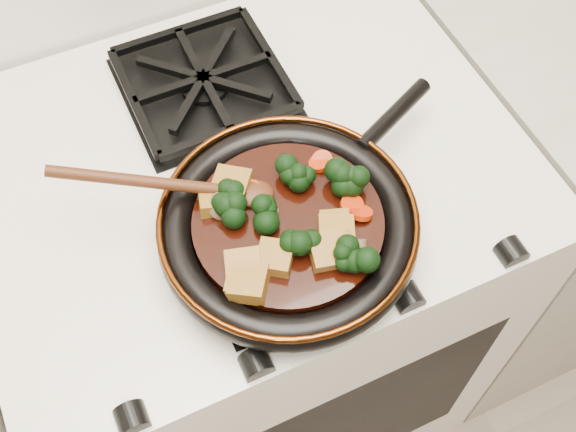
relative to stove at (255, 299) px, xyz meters
name	(u,v)px	position (x,y,z in m)	size (l,w,h in m)	color
stove	(255,299)	(0.00, 0.00, 0.00)	(0.76, 0.60, 0.90)	silver
burner_grate_front	(285,234)	(0.00, -0.14, 0.46)	(0.23, 0.23, 0.03)	black
burner_grate_back	(204,83)	(0.00, 0.14, 0.46)	(0.23, 0.23, 0.03)	black
skillet	(289,226)	(0.00, -0.15, 0.49)	(0.43, 0.32, 0.05)	black
braising_sauce	(288,225)	(0.00, -0.15, 0.50)	(0.23, 0.23, 0.02)	black
tofu_cube_0	(249,283)	(-0.08, -0.21, 0.52)	(0.04, 0.04, 0.02)	brown
tofu_cube_1	(244,267)	(-0.07, -0.19, 0.52)	(0.04, 0.04, 0.02)	brown
tofu_cube_2	(213,201)	(-0.07, -0.09, 0.52)	(0.04, 0.03, 0.02)	brown
tofu_cube_3	(275,258)	(-0.04, -0.19, 0.52)	(0.04, 0.04, 0.02)	brown
tofu_cube_4	(336,234)	(0.04, -0.19, 0.52)	(0.04, 0.04, 0.02)	brown
tofu_cube_5	(232,186)	(-0.04, -0.08, 0.52)	(0.04, 0.04, 0.02)	brown
tofu_cube_6	(328,252)	(0.02, -0.21, 0.52)	(0.04, 0.04, 0.02)	brown
tofu_cube_7	(246,280)	(-0.08, -0.21, 0.52)	(0.04, 0.04, 0.02)	brown
tofu_cube_8	(335,225)	(0.05, -0.18, 0.52)	(0.03, 0.03, 0.02)	brown
broccoli_floret_0	(273,212)	(-0.01, -0.14, 0.52)	(0.06, 0.06, 0.05)	black
broccoli_floret_1	(232,208)	(-0.06, -0.11, 0.52)	(0.06, 0.06, 0.05)	black
broccoli_floret_2	(299,240)	(0.00, -0.18, 0.52)	(0.06, 0.06, 0.05)	black
broccoli_floret_3	(352,258)	(0.04, -0.23, 0.52)	(0.06, 0.06, 0.06)	black
broccoli_floret_4	(348,181)	(0.09, -0.14, 0.52)	(0.06, 0.06, 0.06)	black
broccoli_floret_5	(225,201)	(-0.06, -0.10, 0.52)	(0.06, 0.06, 0.05)	black
broccoli_floret_6	(296,176)	(0.03, -0.10, 0.52)	(0.06, 0.06, 0.05)	black
carrot_coin_0	(322,161)	(0.08, -0.09, 0.51)	(0.03, 0.03, 0.01)	#B32504
carrot_coin_1	(319,164)	(0.07, -0.09, 0.51)	(0.03, 0.03, 0.01)	#B32504
carrot_coin_2	(361,213)	(0.08, -0.18, 0.51)	(0.03, 0.03, 0.01)	#B32504
carrot_coin_3	(352,205)	(0.08, -0.16, 0.51)	(0.03, 0.03, 0.01)	#B32504
carrot_coin_4	(322,243)	(0.02, -0.20, 0.51)	(0.03, 0.03, 0.01)	#B32504
carrot_coin_5	(250,191)	(-0.02, -0.09, 0.51)	(0.03, 0.03, 0.01)	#B32504
mushroom_slice_0	(220,206)	(-0.07, -0.10, 0.52)	(0.03, 0.03, 0.01)	#7D6348
mushroom_slice_1	(220,206)	(-0.07, -0.10, 0.52)	(0.03, 0.03, 0.01)	#7D6348
mushroom_slice_2	(353,243)	(0.06, -0.21, 0.52)	(0.03, 0.03, 0.01)	#7D6348
wooden_spoon	(195,187)	(-0.09, -0.07, 0.53)	(0.15, 0.09, 0.24)	#431F0E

